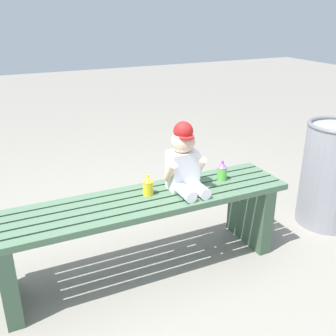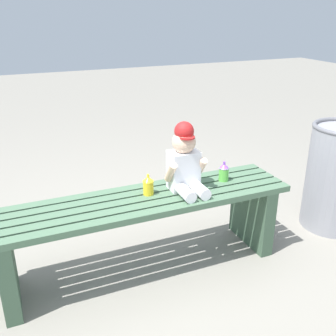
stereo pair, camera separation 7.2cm
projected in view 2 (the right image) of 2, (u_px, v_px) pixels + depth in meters
ground_plane at (145, 268)px, 2.38m from camera, size 16.00×16.00×0.00m
park_bench at (143, 222)px, 2.26m from camera, size 1.74×0.39×0.47m
child_figure at (185, 161)px, 2.24m from camera, size 0.23×0.27×0.40m
sippy_cup_left at (148, 185)px, 2.22m from camera, size 0.06×0.06×0.12m
sippy_cup_right at (224, 172)px, 2.40m from camera, size 0.06×0.06×0.12m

